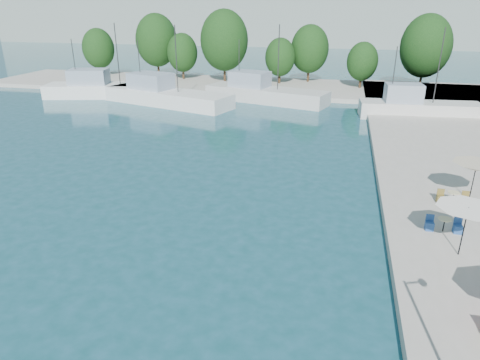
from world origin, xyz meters
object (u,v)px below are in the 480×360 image
(trawler_04, at_px, (416,109))
(umbrella_cream, at_px, (476,167))
(trawler_01, at_px, (105,89))
(trawler_02, at_px, (165,96))
(trawler_03, at_px, (263,93))
(umbrella_white, at_px, (467,212))

(trawler_04, height_order, umbrella_cream, trawler_04)
(trawler_01, relative_size, trawler_02, 0.96)
(trawler_03, distance_m, trawler_04, 19.30)
(trawler_03, bearing_deg, trawler_01, -158.49)
(trawler_04, bearing_deg, trawler_03, 160.21)
(trawler_04, relative_size, umbrella_cream, 4.80)
(trawler_03, xyz_separation_m, umbrella_white, (16.50, -36.46, 1.80))
(trawler_04, bearing_deg, trawler_02, 174.63)
(trawler_01, distance_m, trawler_02, 10.37)
(trawler_01, relative_size, trawler_04, 1.32)
(trawler_01, distance_m, umbrella_white, 51.79)
(umbrella_white, bearing_deg, trawler_01, 138.29)
(trawler_01, bearing_deg, trawler_04, -18.85)
(trawler_04, bearing_deg, trawler_01, 171.09)
(trawler_02, bearing_deg, trawler_03, 38.49)
(trawler_02, height_order, umbrella_cream, trawler_02)
(trawler_02, distance_m, trawler_03, 12.98)
(trawler_02, relative_size, trawler_04, 1.37)
(trawler_01, xyz_separation_m, trawler_04, (40.77, -2.99, 0.00))
(trawler_03, distance_m, umbrella_cream, 34.96)
(umbrella_white, bearing_deg, trawler_04, 86.12)
(umbrella_white, bearing_deg, trawler_02, 131.98)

